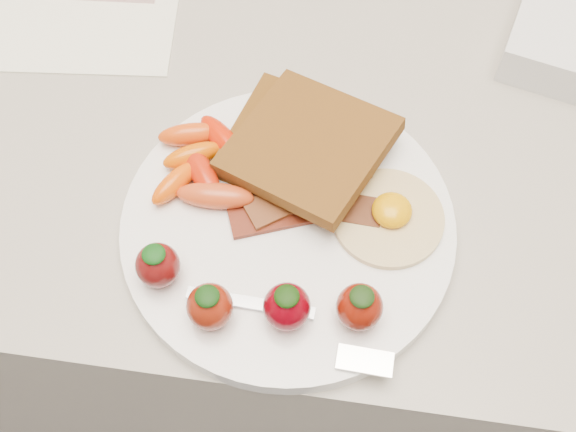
# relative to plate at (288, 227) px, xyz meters

# --- Properties ---
(counter) EXTENTS (2.00, 0.60, 0.90)m
(counter) POSITION_rel_plate_xyz_m (-0.01, 0.17, -0.46)
(counter) COLOR gray
(counter) RESTS_ON ground
(plate) EXTENTS (0.27, 0.27, 0.02)m
(plate) POSITION_rel_plate_xyz_m (0.00, 0.00, 0.00)
(plate) COLOR white
(plate) RESTS_ON counter
(toast_lower) EXTENTS (0.13, 0.13, 0.01)m
(toast_lower) POSITION_rel_plate_xyz_m (-0.00, 0.07, 0.02)
(toast_lower) COLOR #4E310A
(toast_lower) RESTS_ON plate
(toast_upper) EXTENTS (0.15, 0.15, 0.03)m
(toast_upper) POSITION_rel_plate_xyz_m (0.01, 0.06, 0.03)
(toast_upper) COLOR #3D280F
(toast_upper) RESTS_ON toast_lower
(fried_egg) EXTENTS (0.10, 0.10, 0.02)m
(fried_egg) POSITION_rel_plate_xyz_m (0.08, 0.01, 0.01)
(fried_egg) COLOR beige
(fried_egg) RESTS_ON plate
(bacon_strips) EXTENTS (0.12, 0.09, 0.01)m
(bacon_strips) POSITION_rel_plate_xyz_m (0.01, 0.02, 0.01)
(bacon_strips) COLOR #4B1407
(bacon_strips) RESTS_ON plate
(baby_carrots) EXTENTS (0.09, 0.10, 0.02)m
(baby_carrots) POSITION_rel_plate_xyz_m (-0.08, 0.04, 0.02)
(baby_carrots) COLOR #DC5600
(baby_carrots) RESTS_ON plate
(strawberries) EXTENTS (0.19, 0.06, 0.04)m
(strawberries) POSITION_rel_plate_xyz_m (-0.01, -0.08, 0.03)
(strawberries) COLOR #580B0C
(strawberries) RESTS_ON plate
(fork) EXTENTS (0.16, 0.05, 0.00)m
(fork) POSITION_rel_plate_xyz_m (0.02, -0.09, 0.01)
(fork) COLOR silver
(fork) RESTS_ON plate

